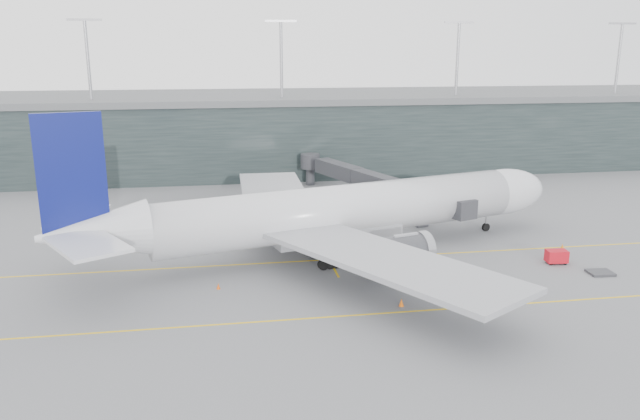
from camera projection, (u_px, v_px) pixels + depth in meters
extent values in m
plane|color=#5C5C61|center=(284.00, 251.00, 76.67)|extent=(320.00, 320.00, 0.00)
cube|color=yellow|center=(287.00, 262.00, 72.85)|extent=(160.00, 0.25, 0.02)
cube|color=yellow|center=(306.00, 318.00, 57.56)|extent=(160.00, 0.25, 0.02)
cube|color=yellow|center=(302.00, 210.00, 96.56)|extent=(0.25, 60.00, 0.02)
cube|color=black|center=(254.00, 134.00, 130.33)|extent=(240.00, 35.00, 14.00)
cube|color=#55575A|center=(253.00, 97.00, 128.42)|extent=(240.00, 36.00, 1.20)
cylinder|color=#9E9EA3|center=(88.00, 61.00, 112.32)|extent=(0.60, 0.60, 14.00)
cylinder|color=#9E9EA3|center=(281.00, 61.00, 117.80)|extent=(0.60, 0.60, 14.00)
cylinder|color=#9E9EA3|center=(457.00, 60.00, 123.28)|extent=(0.60, 0.60, 14.00)
cylinder|color=#9E9EA3|center=(618.00, 60.00, 128.77)|extent=(0.60, 0.60, 14.00)
cylinder|color=silver|center=(343.00, 210.00, 75.11)|extent=(45.90, 18.08, 6.19)
ellipsoid|color=silver|center=(503.00, 192.00, 84.97)|extent=(14.16, 9.40, 6.19)
cone|color=silver|center=(93.00, 233.00, 63.47)|extent=(12.15, 8.63, 5.94)
cube|color=#92949A|center=(335.00, 230.00, 75.31)|extent=(16.72, 9.03, 2.00)
cube|color=black|center=(525.00, 182.00, 86.25)|extent=(2.91, 3.47, 0.80)
cube|color=#92949A|center=(386.00, 260.00, 60.54)|extent=(22.71, 29.39, 0.55)
cylinder|color=#3E3F44|center=(397.00, 252.00, 68.25)|extent=(7.66, 5.21, 3.49)
cube|color=#92949A|center=(274.00, 194.00, 87.76)|extent=(9.33, 29.04, 0.55)
cylinder|color=#3E3F44|center=(324.00, 212.00, 84.93)|extent=(7.66, 5.21, 3.49)
cube|color=#0B125D|center=(71.00, 174.00, 61.29)|extent=(6.39, 2.19, 11.97)
cube|color=silver|center=(87.00, 244.00, 58.11)|extent=(9.27, 10.52, 0.35)
cube|color=silver|center=(78.00, 216.00, 67.77)|extent=(5.54, 9.01, 0.35)
cylinder|color=black|center=(486.00, 227.00, 85.15)|extent=(1.16, 0.67, 1.10)
cylinder|color=#9E9EA3|center=(486.00, 222.00, 84.96)|extent=(0.30, 0.30, 2.59)
cylinder|color=black|center=(330.00, 263.00, 70.45)|extent=(1.38, 0.82, 1.30)
cylinder|color=black|center=(297.00, 240.00, 78.88)|extent=(1.38, 0.82, 1.30)
cube|color=#2F3034|center=(461.00, 208.00, 79.75)|extent=(3.74, 3.94, 2.46)
cube|color=#2F3034|center=(425.00, 197.00, 85.87)|extent=(6.06, 11.45, 2.19)
cube|color=#2F3034|center=(377.00, 182.00, 95.45)|extent=(6.27, 11.53, 2.28)
cube|color=#2F3034|center=(338.00, 170.00, 105.03)|extent=(6.47, 11.61, 2.37)
cylinder|color=#9E9EA3|center=(421.00, 215.00, 87.07)|extent=(0.44, 0.44, 3.34)
cube|color=#3E3F44|center=(421.00, 224.00, 87.41)|extent=(2.11, 1.85, 0.61)
cylinder|color=#2F3034|center=(381.00, 157.00, 117.86)|extent=(3.51, 3.51, 2.63)
cylinder|color=#2F3034|center=(381.00, 171.00, 118.57)|extent=(1.58, 1.58, 3.16)
cube|color=red|center=(557.00, 256.00, 72.14)|extent=(2.48, 1.71, 1.39)
cylinder|color=black|center=(551.00, 263.00, 71.74)|extent=(0.44, 0.20, 0.43)
cylinder|color=black|center=(565.00, 263.00, 71.86)|extent=(0.44, 0.20, 0.43)
cylinder|color=black|center=(547.00, 260.00, 72.77)|extent=(0.44, 0.20, 0.43)
cylinder|color=black|center=(561.00, 260.00, 72.89)|extent=(0.44, 0.20, 0.43)
cube|color=#313135|center=(600.00, 273.00, 68.96)|extent=(2.75, 2.25, 0.26)
cube|color=#3E3F44|center=(240.00, 229.00, 85.45)|extent=(2.32, 1.94, 0.21)
cube|color=#A2A9AE|center=(240.00, 223.00, 85.21)|extent=(1.88, 1.79, 1.61)
cube|color=navy|center=(240.00, 217.00, 85.00)|extent=(1.94, 1.85, 0.09)
cube|color=#3E3F44|center=(251.00, 227.00, 86.76)|extent=(2.50, 2.25, 0.21)
cube|color=#B6BDC3|center=(250.00, 220.00, 86.53)|extent=(2.08, 2.02, 1.55)
cube|color=navy|center=(250.00, 215.00, 86.33)|extent=(2.15, 2.08, 0.08)
cube|color=#3E3F44|center=(266.00, 229.00, 85.81)|extent=(2.29, 2.04, 0.19)
cube|color=silver|center=(265.00, 223.00, 85.59)|extent=(1.90, 1.83, 1.45)
cube|color=navy|center=(265.00, 217.00, 85.40)|extent=(1.96, 1.89, 0.08)
cone|color=orange|center=(562.00, 246.00, 77.39)|extent=(0.47, 0.47, 0.74)
cone|color=orange|center=(401.00, 302.00, 60.27)|extent=(0.48, 0.48, 0.77)
cone|color=#F7450D|center=(337.00, 222.00, 88.02)|extent=(0.49, 0.49, 0.78)
cone|color=#E8520C|center=(218.00, 286.00, 64.60)|extent=(0.40, 0.40, 0.63)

